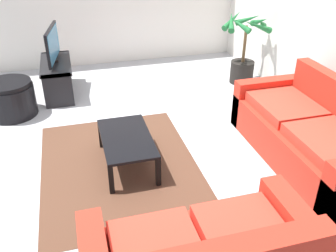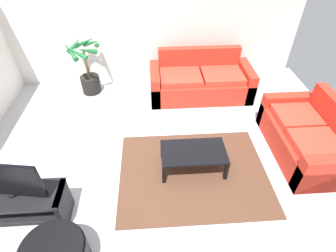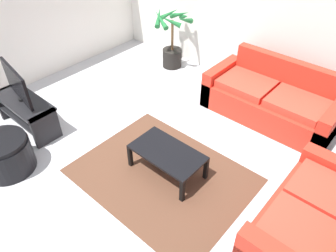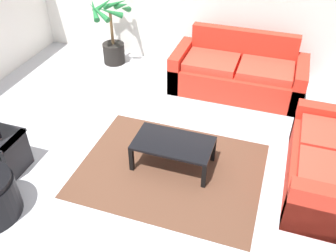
{
  "view_description": "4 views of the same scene",
  "coord_description": "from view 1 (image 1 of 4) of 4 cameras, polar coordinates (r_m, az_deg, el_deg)",
  "views": [
    {
      "loc": [
        3.88,
        -0.2,
        2.43
      ],
      "look_at": [
        0.45,
        0.75,
        0.42
      ],
      "focal_mm": 39.47,
      "sensor_mm": 36.0,
      "label": 1
    },
    {
      "loc": [
        -0.09,
        -2.31,
        3.08
      ],
      "look_at": [
        0.1,
        0.54,
        0.64
      ],
      "focal_mm": 27.74,
      "sensor_mm": 36.0,
      "label": 2
    },
    {
      "loc": [
        2.38,
        -1.9,
        3.14
      ],
      "look_at": [
        0.33,
        0.44,
        0.61
      ],
      "focal_mm": 33.75,
      "sensor_mm": 36.0,
      "label": 3
    },
    {
      "loc": [
        1.47,
        -2.93,
        3.16
      ],
      "look_at": [
        0.34,
        0.44,
        0.46
      ],
      "focal_mm": 39.29,
      "sensor_mm": 36.0,
      "label": 4
    }
  ],
  "objects": [
    {
      "name": "couch_main",
      "position": [
        4.44,
        21.06,
        -1.41
      ],
      "size": [
        2.04,
        0.9,
        0.9
      ],
      "color": "red",
      "rests_on": "ground"
    },
    {
      "name": "area_rug",
      "position": [
        4.21,
        -7.53,
        -6.03
      ],
      "size": [
        2.2,
        1.7,
        0.01
      ],
      "primitive_type": "cube",
      "color": "#513323",
      "rests_on": "ground"
    },
    {
      "name": "coffee_table",
      "position": [
        4.05,
        -6.42,
        -2.25
      ],
      "size": [
        0.95,
        0.53,
        0.36
      ],
      "color": "black",
      "rests_on": "ground"
    },
    {
      "name": "ground_plane",
      "position": [
        4.58,
        -10.62,
        -3.15
      ],
      "size": [
        6.6,
        6.6,
        0.0
      ],
      "primitive_type": "plane",
      "color": "#B2B2B7"
    },
    {
      "name": "wall_back",
      "position": [
        5.15,
        24.3,
        14.84
      ],
      "size": [
        6.0,
        0.06,
        2.7
      ],
      "primitive_type": "cube",
      "color": "silver",
      "rests_on": "ground"
    },
    {
      "name": "tv_stand",
      "position": [
        6.03,
        -16.76,
        7.81
      ],
      "size": [
        1.1,
        0.45,
        0.51
      ],
      "color": "black",
      "rests_on": "ground"
    },
    {
      "name": "ottoman",
      "position": [
        5.58,
        -23.19,
        3.88
      ],
      "size": [
        0.67,
        0.67,
        0.49
      ],
      "color": "black",
      "rests_on": "ground"
    },
    {
      "name": "tv",
      "position": [
        5.89,
        -17.38,
        11.95
      ],
      "size": [
        0.87,
        0.18,
        0.53
      ],
      "color": "black",
      "rests_on": "tv_stand"
    },
    {
      "name": "potted_palm",
      "position": [
        6.26,
        11.61,
        10.83
      ],
      "size": [
        0.76,
        0.76,
        1.15
      ],
      "color": "black",
      "rests_on": "ground"
    }
  ]
}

